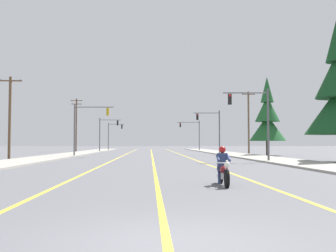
% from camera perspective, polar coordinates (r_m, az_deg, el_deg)
% --- Properties ---
extents(ground_plane, '(400.00, 400.00, 0.00)m').
position_cam_1_polar(ground_plane, '(6.26, 0.70, -17.16)').
color(ground_plane, '#5B5B60').
extents(lane_stripe_center, '(0.16, 100.00, 0.01)m').
position_cam_1_polar(lane_stripe_center, '(51.07, -2.43, -4.37)').
color(lane_stripe_center, yellow).
rests_on(lane_stripe_center, ground).
extents(lane_stripe_left, '(0.16, 100.00, 0.01)m').
position_cam_1_polar(lane_stripe_left, '(51.18, -6.54, -4.35)').
color(lane_stripe_left, yellow).
rests_on(lane_stripe_left, ground).
extents(lane_stripe_right, '(0.16, 100.00, 0.01)m').
position_cam_1_polar(lane_stripe_right, '(51.25, 2.05, -4.36)').
color(lane_stripe_right, yellow).
rests_on(lane_stripe_right, ground).
extents(sidewalk_kerb_right, '(4.40, 110.00, 0.14)m').
position_cam_1_polar(sidewalk_kerb_right, '(47.47, 11.25, -4.38)').
color(sidewalk_kerb_right, '#9E998E').
rests_on(sidewalk_kerb_right, ground).
extents(sidewalk_kerb_left, '(4.40, 110.00, 0.14)m').
position_cam_1_polar(sidewalk_kerb_left, '(47.30, -15.87, -4.33)').
color(sidewalk_kerb_left, '#9E998E').
rests_on(sidewalk_kerb_left, ground).
extents(motorcycle_with_rider, '(0.70, 2.19, 1.46)m').
position_cam_1_polar(motorcycle_with_rider, '(14.46, 8.30, -6.50)').
color(motorcycle_with_rider, black).
rests_on(motorcycle_with_rider, ground).
extents(traffic_signal_near_right, '(3.88, 0.41, 6.20)m').
position_cam_1_polar(traffic_signal_near_right, '(32.88, 13.00, 1.75)').
color(traffic_signal_near_right, '#56565B').
rests_on(traffic_signal_near_right, ground).
extents(traffic_signal_near_left, '(4.68, 0.42, 6.20)m').
position_cam_1_polar(traffic_signal_near_left, '(45.76, -12.26, 0.60)').
color(traffic_signal_near_left, '#56565B').
rests_on(traffic_signal_near_left, ground).
extents(traffic_signal_mid_right, '(3.74, 0.37, 6.20)m').
position_cam_1_polar(traffic_signal_mid_right, '(53.75, 6.65, 0.02)').
color(traffic_signal_mid_right, '#56565B').
rests_on(traffic_signal_mid_right, ground).
extents(traffic_signal_mid_left, '(3.89, 0.44, 6.20)m').
position_cam_1_polar(traffic_signal_mid_left, '(70.26, -9.35, -0.57)').
color(traffic_signal_mid_left, '#56565B').
rests_on(traffic_signal_mid_left, ground).
extents(traffic_signal_far_right, '(4.68, 0.39, 6.20)m').
position_cam_1_polar(traffic_signal_far_right, '(77.63, 3.76, -0.75)').
color(traffic_signal_far_right, '#56565B').
rests_on(traffic_signal_far_right, ground).
extents(traffic_signal_far_left, '(3.62, 0.37, 6.20)m').
position_cam_1_polar(traffic_signal_far_left, '(86.04, -8.29, -0.96)').
color(traffic_signal_far_left, '#56565B').
rests_on(traffic_signal_far_left, ground).
extents(utility_pole_left_near, '(2.25, 0.26, 8.09)m').
position_cam_1_polar(utility_pole_left_near, '(40.01, -22.70, 1.44)').
color(utility_pole_left_near, brown).
rests_on(utility_pole_left_near, ground).
extents(utility_pole_right_far, '(1.98, 0.26, 9.24)m').
position_cam_1_polar(utility_pole_right_far, '(57.18, 12.02, 0.70)').
color(utility_pole_right_far, brown).
rests_on(utility_pole_right_far, ground).
extents(utility_pole_left_far, '(2.26, 0.26, 10.19)m').
position_cam_1_polar(utility_pole_left_far, '(74.96, -13.63, 0.44)').
color(utility_pole_left_far, brown).
rests_on(utility_pole_left_far, ground).
extents(conifer_tree_right_verge_far, '(4.61, 4.61, 10.14)m').
position_cam_1_polar(conifer_tree_right_verge_far, '(50.25, 14.71, 0.98)').
color(conifer_tree_right_verge_far, '#423023').
rests_on(conifer_tree_right_verge_far, ground).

